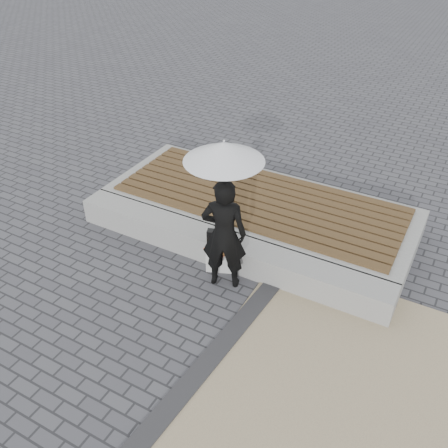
{
  "coord_description": "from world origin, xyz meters",
  "views": [
    {
      "loc": [
        2.78,
        -3.45,
        4.64
      ],
      "look_at": [
        0.25,
        1.15,
        1.0
      ],
      "focal_mm": 39.43,
      "sensor_mm": 36.0,
      "label": 1
    }
  ],
  "objects": [
    {
      "name": "timber_platform",
      "position": [
        0.0,
        2.8,
        0.2
      ],
      "size": [
        5.0,
        2.0,
        0.4
      ],
      "primitive_type": "cube",
      "color": "#9B9C96",
      "rests_on": "ground"
    },
    {
      "name": "ground",
      "position": [
        0.0,
        0.0,
        0.0
      ],
      "size": [
        80.0,
        80.0,
        0.0
      ],
      "primitive_type": "plane",
      "color": "#47474C",
      "rests_on": "ground"
    },
    {
      "name": "edging_band",
      "position": [
        0.75,
        -0.5,
        0.02
      ],
      "size": [
        0.61,
        5.2,
        0.04
      ],
      "primitive_type": "cube",
      "rotation": [
        0.0,
        0.0,
        -0.07
      ],
      "color": "#2D2D2F",
      "rests_on": "ground"
    },
    {
      "name": "handbag",
      "position": [
        -0.01,
        1.44,
        0.51
      ],
      "size": [
        0.33,
        0.2,
        0.22
      ],
      "primitive_type": "cube",
      "rotation": [
        0.0,
        0.0,
        0.31
      ],
      "color": "black",
      "rests_on": "seating_ledge"
    },
    {
      "name": "timber_decking",
      "position": [
        0.0,
        2.8,
        0.42
      ],
      "size": [
        4.6,
        1.8,
        0.04
      ],
      "primitive_type": null,
      "color": "brown",
      "rests_on": "timber_platform"
    },
    {
      "name": "magazine",
      "position": [
        0.06,
        1.31,
        0.4
      ],
      "size": [
        0.39,
        0.33,
        0.01
      ],
      "primitive_type": "cube",
      "rotation": [
        0.0,
        0.0,
        -0.26
      ],
      "color": "#D8354B",
      "rests_on": "canvas_tote"
    },
    {
      "name": "woman",
      "position": [
        0.25,
        1.15,
        0.83
      ],
      "size": [
        0.7,
        0.58,
        1.66
      ],
      "primitive_type": "imported",
      "rotation": [
        0.0,
        0.0,
        3.48
      ],
      "color": "black",
      "rests_on": "ground"
    },
    {
      "name": "parasol",
      "position": [
        0.25,
        1.15,
        2.04
      ],
      "size": [
        0.99,
        0.99,
        1.26
      ],
      "rotation": [
        0.0,
        0.0,
        -0.12
      ],
      "color": "silver",
      "rests_on": "ground"
    },
    {
      "name": "canvas_tote",
      "position": [
        0.06,
        1.36,
        0.2
      ],
      "size": [
        0.41,
        0.29,
        0.39
      ],
      "primitive_type": "cube",
      "rotation": [
        0.0,
        0.0,
        0.38
      ],
      "color": "silver",
      "rests_on": "ground"
    },
    {
      "name": "seating_ledge",
      "position": [
        0.0,
        1.6,
        0.2
      ],
      "size": [
        5.0,
        0.45,
        0.4
      ],
      "primitive_type": "cube",
      "color": "#969590",
      "rests_on": "ground"
    }
  ]
}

